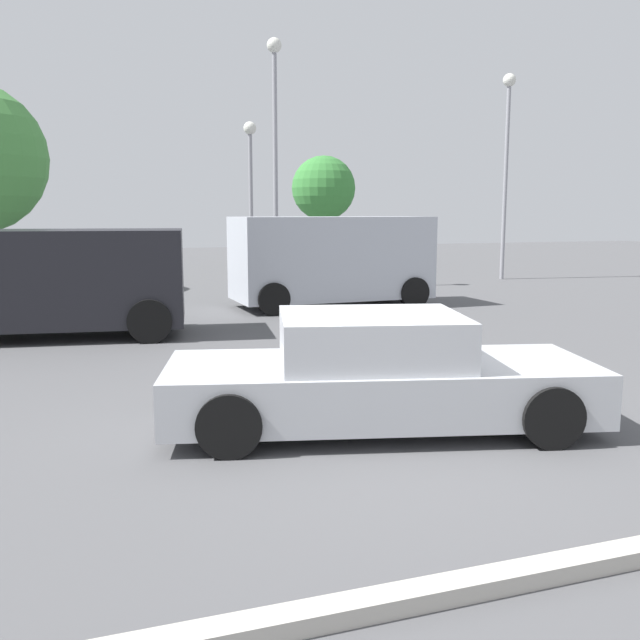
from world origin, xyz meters
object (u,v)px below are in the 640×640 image
sedan_foreground (377,376)px  light_post_mid (507,143)px  van_white (331,259)px  light_post_near (275,125)px  suv_dark (49,279)px  light_post_far (251,171)px

sedan_foreground → light_post_mid: (11.09, 14.30, 4.12)m
van_white → light_post_near: (-0.19, 4.48, 3.74)m
sedan_foreground → light_post_mid: 18.56m
light_post_near → van_white: bearing=-87.6°
van_white → suv_dark: bearing=17.8°
sedan_foreground → suv_dark: bearing=130.8°
van_white → light_post_mid: size_ratio=0.70×
light_post_near → light_post_mid: (8.38, 0.36, -0.25)m
sedan_foreground → light_post_mid: light_post_mid is taller
sedan_foreground → van_white: size_ratio=1.00×
light_post_near → light_post_far: (-0.02, 3.19, -1.18)m
sedan_foreground → light_post_near: light_post_near is taller
van_white → light_post_mid: 10.14m
van_white → suv_dark: (-6.48, -2.34, -0.10)m
sedan_foreground → light_post_near: size_ratio=0.66×
van_white → suv_dark: van_white is taller
sedan_foreground → suv_dark: size_ratio=0.95×
light_post_mid → sedan_foreground: bearing=-127.8°
light_post_near → light_post_far: light_post_near is taller
suv_dark → light_post_mid: size_ratio=0.73×
suv_dark → van_white: bearing=-151.7°
van_white → suv_dark: size_ratio=0.95×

